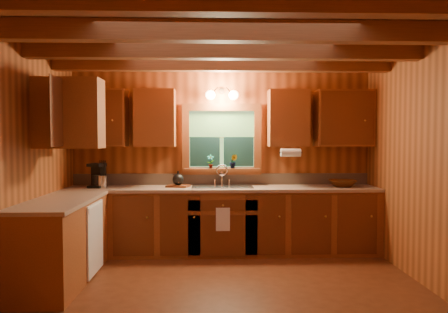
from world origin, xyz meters
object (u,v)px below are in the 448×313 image
Objects in this scene: cutting_board at (178,186)px; sink at (222,190)px; coffee_maker at (98,175)px; wicker_basket at (342,183)px.

sink is at bearing 14.27° from cutting_board.
cutting_board is (1.08, -0.01, -0.15)m from coffee_maker.
wicker_basket is at bearing 15.26° from coffee_maker.
wicker_basket is at bearing 14.49° from cutting_board.
sink is 0.60m from cutting_board.
sink is at bearing 179.42° from wicker_basket.
sink is 2.51× the size of coffee_maker.
cutting_board is at bearing 179.11° from sink.
cutting_board is (-0.60, 0.01, 0.06)m from sink.
sink reaches higher than cutting_board.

